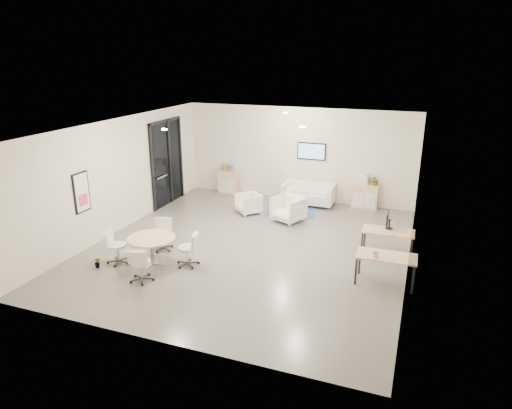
{
  "coord_description": "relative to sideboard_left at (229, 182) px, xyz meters",
  "views": [
    {
      "loc": [
        4.05,
        -10.42,
        4.91
      ],
      "look_at": [
        0.01,
        0.4,
        1.06
      ],
      "focal_mm": 32.0,
      "sensor_mm": 36.0,
      "label": 1
    }
  ],
  "objects": [
    {
      "name": "printer",
      "position": [
        4.75,
        -0.0,
        0.56
      ],
      "size": [
        0.45,
        0.38,
        0.32
      ],
      "rotation": [
        0.0,
        0.0,
        0.01
      ],
      "color": "white",
      "rests_on": "sideboard_right"
    },
    {
      "name": "meeting_chairs",
      "position": [
        0.66,
        -6.08,
        -0.01
      ],
      "size": [
        2.37,
        2.37,
        0.82
      ],
      "color": "white",
      "rests_on": "room_shell"
    },
    {
      "name": "room_shell",
      "position": [
        2.51,
        -4.28,
        1.18
      ],
      "size": [
        9.6,
        10.6,
        4.8
      ],
      "color": "#605E58",
      "rests_on": "ground"
    },
    {
      "name": "armchair_right",
      "position": [
        2.89,
        -2.06,
        0.01
      ],
      "size": [
        1.07,
        1.04,
        0.86
      ],
      "primitive_type": "imported",
      "rotation": [
        0.0,
        0.0,
        -0.4
      ],
      "color": "silver",
      "rests_on": "room_shell"
    },
    {
      "name": "plant_floor",
      "position": [
        -0.47,
        -6.74,
        -0.36
      ],
      "size": [
        0.17,
        0.29,
        0.12
      ],
      "primitive_type": "imported",
      "rotation": [
        0.0,
        0.0,
        0.05
      ],
      "color": "#3F7F3F",
      "rests_on": "room_shell"
    },
    {
      "name": "round_table",
      "position": [
        0.66,
        -6.08,
        0.19
      ],
      "size": [
        1.15,
        1.15,
        0.7
      ],
      "color": "tan",
      "rests_on": "room_shell"
    },
    {
      "name": "plant_cabinet",
      "position": [
        5.21,
        -0.02,
        0.54
      ],
      "size": [
        0.34,
        0.37,
        0.25
      ],
      "primitive_type": "imported",
      "rotation": [
        0.0,
        0.0,
        0.21
      ],
      "color": "#3F7F3F",
      "rests_on": "sideboard_right"
    },
    {
      "name": "artwork",
      "position": [
        -1.46,
        -5.88,
        1.12
      ],
      "size": [
        0.05,
        0.54,
        1.04
      ],
      "color": "black",
      "rests_on": "room_shell"
    },
    {
      "name": "sideboard_left",
      "position": [
        0.0,
        0.0,
        0.0
      ],
      "size": [
        0.75,
        0.39,
        0.85
      ],
      "color": "tan",
      "rests_on": "room_shell"
    },
    {
      "name": "desk_front",
      "position": [
        6.05,
        -5.11,
        0.19
      ],
      "size": [
        1.31,
        0.67,
        0.68
      ],
      "rotation": [
        0.0,
        0.0,
        0.02
      ],
      "color": "tan",
      "rests_on": "room_shell"
    },
    {
      "name": "loveseat",
      "position": [
        3.06,
        -0.21,
        -0.07
      ],
      "size": [
        1.72,
        0.87,
        0.64
      ],
      "rotation": [
        0.0,
        0.0,
        0.01
      ],
      "color": "silver",
      "rests_on": "room_shell"
    },
    {
      "name": "desk_rear",
      "position": [
        5.95,
        -3.54,
        0.17
      ],
      "size": [
        1.28,
        0.66,
        0.66
      ],
      "rotation": [
        0.0,
        0.0,
        0.02
      ],
      "color": "tan",
      "rests_on": "room_shell"
    },
    {
      "name": "monitor",
      "position": [
        5.91,
        -3.39,
        0.48
      ],
      "size": [
        0.2,
        0.5,
        0.44
      ],
      "color": "black",
      "rests_on": "desk_rear"
    },
    {
      "name": "armchair_left",
      "position": [
        1.48,
        -1.79,
        -0.07
      ],
      "size": [
        0.94,
        0.94,
        0.71
      ],
      "primitive_type": "imported",
      "rotation": [
        0.0,
        0.0,
        -0.75
      ],
      "color": "silver",
      "rests_on": "room_shell"
    },
    {
      "name": "books",
      "position": [
        -0.04,
        0.0,
        0.53
      ],
      "size": [
        0.44,
        0.14,
        0.22
      ],
      "color": "red",
      "rests_on": "sideboard_left"
    },
    {
      "name": "wall_tv",
      "position": [
        3.01,
        0.18,
        1.33
      ],
      "size": [
        0.98,
        0.06,
        0.58
      ],
      "color": "black",
      "rests_on": "room_shell"
    },
    {
      "name": "sideboard_right",
      "position": [
        4.91,
        -0.01,
        -0.0
      ],
      "size": [
        0.84,
        0.41,
        0.84
      ],
      "color": "tan",
      "rests_on": "room_shell"
    },
    {
      "name": "glass_door",
      "position": [
        -1.45,
        -1.77,
        1.08
      ],
      "size": [
        0.09,
        1.9,
        2.85
      ],
      "color": "black",
      "rests_on": "room_shell"
    },
    {
      "name": "ceiling_spots",
      "position": [
        2.31,
        -3.44,
        2.76
      ],
      "size": [
        3.14,
        4.14,
        0.03
      ],
      "color": "#FFEAC6",
      "rests_on": "room_shell"
    },
    {
      "name": "blue_rug",
      "position": [
        2.73,
        -1.23,
        -0.42
      ],
      "size": [
        1.79,
        1.37,
        0.01
      ],
      "primitive_type": "cube",
      "rotation": [
        0.0,
        0.0,
        0.21
      ],
      "color": "#305194",
      "rests_on": "room_shell"
    },
    {
      "name": "cup",
      "position": [
        5.82,
        -5.26,
        0.32
      ],
      "size": [
        0.13,
        0.11,
        0.13
      ],
      "primitive_type": "imported",
      "rotation": [
        0.0,
        0.0,
        -0.04
      ],
      "color": "white",
      "rests_on": "desk_front"
    }
  ]
}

